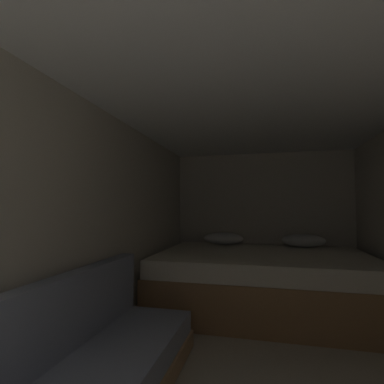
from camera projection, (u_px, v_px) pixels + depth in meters
ground_plane at (263, 380)px, 2.13m from camera, size 6.92×6.92×0.00m
wall_back at (262, 220)px, 4.59m from camera, size 2.78×0.05×2.12m
wall_left at (98, 231)px, 2.51m from camera, size 0.05×4.92×2.12m
ceiling_slab at (259, 93)px, 2.24m from camera, size 2.78×4.92×0.05m
bed at (262, 280)px, 3.64m from camera, size 2.56×1.77×0.88m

